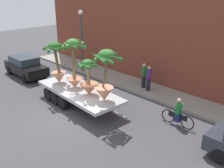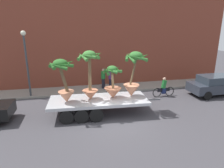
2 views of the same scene
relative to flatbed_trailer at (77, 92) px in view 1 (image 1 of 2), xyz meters
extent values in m
plane|color=#423F44|center=(1.13, -1.36, -0.76)|extent=(60.00, 60.00, 0.00)
cube|color=gray|center=(1.13, 4.74, -0.69)|extent=(24.00, 2.20, 0.15)
cube|color=brown|center=(1.13, 6.44, 3.23)|extent=(24.00, 1.20, 7.98)
cube|color=#B7BABF|center=(0.27, -0.01, 0.13)|extent=(6.11, 2.60, 0.18)
cylinder|color=black|center=(-1.59, 1.14, -0.36)|extent=(0.81, 0.26, 0.80)
cylinder|color=black|center=(-1.71, -0.96, -0.36)|extent=(0.81, 0.26, 0.80)
cylinder|color=black|center=(-0.75, 1.10, -0.36)|extent=(0.81, 0.26, 0.80)
cylinder|color=black|center=(-0.87, -1.01, -0.36)|extent=(0.81, 0.26, 0.80)
cylinder|color=black|center=(0.08, 1.05, -0.36)|extent=(0.81, 0.26, 0.80)
cylinder|color=black|center=(-0.03, -1.05, -0.36)|extent=(0.81, 0.26, 0.80)
cube|color=slate|center=(3.75, -0.21, -0.02)|extent=(1.00, 0.16, 0.10)
cone|color=#C17251|center=(1.17, 0.00, 0.54)|extent=(1.07, 1.07, 0.64)
cylinder|color=brown|center=(1.14, 0.00, 1.46)|extent=(0.24, 0.16, 1.21)
ellipsoid|color=#387A33|center=(1.11, 0.00, 2.06)|extent=(0.62, 0.62, 0.39)
cone|color=#387A33|center=(1.46, -0.02, 2.00)|extent=(0.24, 0.74, 0.40)
cone|color=#387A33|center=(1.31, 0.30, 1.99)|extent=(0.74, 0.58, 0.45)
cone|color=#387A33|center=(0.93, 0.34, 1.98)|extent=(0.79, 0.55, 0.48)
cone|color=#387A33|center=(0.75, -0.07, 1.98)|extent=(0.35, 0.79, 0.47)
cone|color=#387A33|center=(0.93, -0.38, 2.03)|extent=(0.88, 0.56, 0.35)
cone|color=#387A33|center=(1.25, -0.39, 2.02)|extent=(0.86, 0.46, 0.37)
cone|color=#C17251|center=(-0.23, 0.04, 0.51)|extent=(0.95, 0.95, 0.58)
cylinder|color=brown|center=(-0.22, 0.04, 1.87)|extent=(0.22, 0.19, 2.16)
ellipsoid|color=#428438|center=(-0.21, 0.04, 2.95)|extent=(0.75, 0.75, 0.47)
cone|color=#428438|center=(0.30, 0.07, 2.88)|extent=(0.25, 1.03, 0.56)
cone|color=#428438|center=(0.14, 0.45, 2.91)|extent=(0.95, 0.87, 0.40)
cone|color=#428438|center=(-0.35, 0.47, 2.90)|extent=(0.93, 0.48, 0.43)
cone|color=#428438|center=(-0.61, 0.32, 2.88)|extent=(0.73, 0.91, 0.54)
cone|color=#428438|center=(-0.61, -0.16, 2.88)|extent=(0.60, 0.91, 0.49)
cone|color=#428438|center=(-0.32, -0.36, 2.92)|extent=(0.87, 0.41, 0.34)
cone|color=#428438|center=(0.04, -0.26, 2.88)|extent=(0.75, 0.67, 0.45)
cone|color=tan|center=(2.37, 0.05, 0.60)|extent=(1.01, 1.01, 0.77)
cylinder|color=brown|center=(2.48, 0.05, 1.89)|extent=(0.49, 0.12, 1.80)
ellipsoid|color=#387A33|center=(2.59, 0.05, 2.80)|extent=(0.83, 0.83, 0.52)
cone|color=#387A33|center=(3.13, 0.13, 2.72)|extent=(0.36, 1.09, 0.60)
cone|color=#387A33|center=(2.81, 0.42, 2.73)|extent=(0.86, 0.62, 0.48)
cone|color=#387A33|center=(2.51, 0.48, 2.75)|extent=(0.93, 0.38, 0.40)
cone|color=#387A33|center=(2.13, 0.24, 2.74)|extent=(0.57, 1.01, 0.50)
cone|color=#387A33|center=(2.17, -0.15, 2.71)|extent=(0.57, 0.93, 0.58)
cone|color=#387A33|center=(2.56, -0.49, 2.75)|extent=(1.11, 0.26, 0.45)
cone|color=#387A33|center=(2.88, -0.36, 2.72)|extent=(0.93, 0.73, 0.60)
cone|color=tan|center=(-1.64, -0.13, 0.55)|extent=(0.94, 0.94, 0.67)
cylinder|color=brown|center=(-1.75, -0.13, 1.71)|extent=(0.54, 0.18, 1.65)
ellipsoid|color=#2D6B28|center=(-1.86, -0.13, 2.53)|extent=(0.81, 0.81, 0.51)
cone|color=#2D6B28|center=(-1.41, -0.14, 2.48)|extent=(0.22, 0.93, 0.41)
cone|color=#2D6B28|center=(-1.48, 0.28, 2.47)|extent=(0.96, 0.92, 0.55)
cone|color=#2D6B28|center=(-1.90, 0.42, 2.48)|extent=(1.12, 0.27, 0.46)
cone|color=#2D6B28|center=(-2.19, 0.12, 2.49)|extent=(0.66, 0.79, 0.37)
cone|color=#2D6B28|center=(-2.31, -0.27, 2.49)|extent=(0.49, 0.97, 0.40)
cone|color=#2D6B28|center=(-1.99, -0.65, 2.48)|extent=(1.11, 0.46, 0.47)
cone|color=#2D6B28|center=(-1.59, -0.54, 2.49)|extent=(0.95, 0.73, 0.38)
torus|color=black|center=(6.22, 2.15, -0.42)|extent=(0.74, 0.11, 0.74)
torus|color=black|center=(5.12, 2.08, -0.42)|extent=(0.74, 0.11, 0.74)
cube|color=black|center=(5.67, 2.11, -0.24)|extent=(1.04, 0.13, 0.28)
cylinder|color=#1E702D|center=(5.67, 2.11, 0.21)|extent=(0.46, 0.37, 0.65)
sphere|color=tan|center=(5.67, 2.11, 0.63)|extent=(0.24, 0.24, 0.24)
cube|color=navy|center=(5.67, 2.11, -0.32)|extent=(0.29, 0.26, 0.44)
cylinder|color=black|center=(8.51, 0.69, -0.44)|extent=(0.64, 0.21, 0.64)
cube|color=black|center=(-6.84, 0.22, -0.09)|extent=(4.23, 1.80, 0.70)
cube|color=#2D3842|center=(-7.05, 0.22, 0.54)|extent=(2.34, 1.59, 0.56)
cylinder|color=black|center=(-5.46, 1.00, -0.44)|extent=(0.64, 0.21, 0.64)
cylinder|color=black|center=(-5.49, -0.62, -0.44)|extent=(0.64, 0.21, 0.64)
cylinder|color=black|center=(-8.19, 1.06, -0.44)|extent=(0.64, 0.21, 0.64)
cylinder|color=black|center=(-8.22, -0.57, -0.44)|extent=(0.64, 0.21, 0.64)
cylinder|color=black|center=(1.35, 4.66, -0.19)|extent=(0.28, 0.28, 0.85)
cylinder|color=#1E702D|center=(1.35, 4.66, 0.55)|extent=(0.36, 0.36, 0.62)
sphere|color=tan|center=(1.35, 4.66, 0.98)|extent=(0.24, 0.24, 0.24)
cylinder|color=black|center=(1.94, 4.45, -0.19)|extent=(0.28, 0.28, 0.85)
cylinder|color=#51236B|center=(1.94, 4.45, 0.55)|extent=(0.36, 0.36, 0.62)
sphere|color=tan|center=(1.94, 4.45, 0.98)|extent=(0.24, 0.24, 0.24)
cylinder|color=#383D42|center=(-4.40, 3.94, 1.64)|extent=(0.14, 0.14, 4.50)
sphere|color=#EAEACC|center=(-4.40, 3.94, 4.04)|extent=(0.36, 0.36, 0.36)
camera|label=1|loc=(11.63, -8.45, 6.06)|focal=41.26mm
camera|label=2|loc=(-1.33, -11.37, 4.57)|focal=31.88mm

